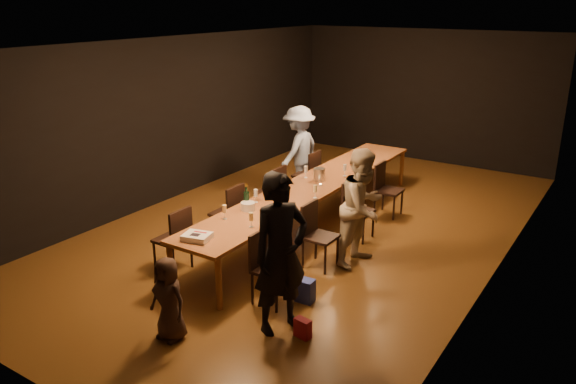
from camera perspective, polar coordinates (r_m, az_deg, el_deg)
The scene contains 30 objects.
ground at distance 9.46m, azimuth 2.43°, elevation -3.53°, with size 10.00×10.00×0.00m, color #402810.
room_shell at distance 8.87m, azimuth 2.62°, elevation 8.96°, with size 6.04×10.04×3.02m.
table at distance 9.21m, azimuth 2.49°, elevation 0.51°, with size 0.90×6.00×0.75m.
chair_right_0 at distance 7.01m, azimuth -1.60°, elevation -7.80°, with size 0.42×0.42×0.93m, color black, non-canonical shape.
chair_right_1 at distance 7.93m, azimuth 3.34°, elevation -4.50°, with size 0.42×0.42×0.93m, color black, non-canonical shape.
chair_right_2 at distance 8.92m, azimuth 7.18°, elevation -1.89°, with size 0.42×0.42×0.93m, color black, non-canonical shape.
chair_right_3 at distance 9.95m, azimuth 10.23°, elevation 0.20°, with size 0.42×0.42×0.93m, color black, non-canonical shape.
chair_left_0 at distance 8.01m, azimuth -11.71°, elevation -4.65°, with size 0.42×0.42×0.93m, color black, non-canonical shape.
chair_left_1 at distance 8.82m, azimuth -6.29°, elevation -2.08°, with size 0.42×0.42×0.93m, color black, non-canonical shape.
chair_left_2 at distance 9.72m, azimuth -1.84°, elevation 0.05°, with size 0.42×0.42×0.93m, color black, non-canonical shape.
chair_left_3 at distance 10.68m, azimuth 1.83°, elevation 1.81°, with size 0.42×0.42×0.93m, color black, non-canonical shape.
woman_birthday at distance 6.27m, azimuth -0.75°, elevation -6.30°, with size 0.69×0.45×1.89m, color black.
woman_tan at distance 7.97m, azimuth 7.61°, elevation -1.53°, with size 0.82×0.64×1.70m, color #C0AE90.
man_blue at distance 10.91m, azimuth 1.12°, elevation 4.31°, with size 1.10×0.63×1.70m, color #93B0E4.
child at distance 6.45m, azimuth -12.05°, elevation -10.56°, with size 0.48×0.31×0.98m, color #3B2921.
gift_bag_red at distance 6.51m, azimuth 1.51°, elevation -13.66°, with size 0.19×0.11×0.23m, color #B51B31.
gift_bag_blue at distance 7.18m, azimuth 1.69°, elevation -9.95°, with size 0.24×0.16×0.30m, color #293BB3.
birthday_cake at distance 7.18m, azimuth -9.23°, elevation -4.51°, with size 0.39×0.34×0.08m.
plate_stack at distance 8.07m, azimuth -4.10°, elevation -1.45°, with size 0.21×0.21×0.12m, color silver.
champagne_bottle at distance 8.14m, azimuth -4.25°, elevation -0.37°, with size 0.08×0.08×0.36m, color black, non-canonical shape.
ice_bucket at distance 9.36m, azimuth 3.19°, elevation 1.79°, with size 0.19×0.19×0.21m, color #B0B0B5.
wineglass_0 at distance 7.76m, azimuth -6.47°, elevation -2.04°, with size 0.06×0.06×0.21m, color beige, non-canonical shape.
wineglass_1 at distance 7.46m, azimuth -3.77°, elevation -2.85°, with size 0.06×0.06×0.21m, color beige, non-canonical shape.
wineglass_2 at distance 8.35m, azimuth -3.30°, elevation -0.39°, with size 0.06×0.06×0.21m, color silver, non-canonical shape.
wineglass_3 at distance 8.54m, azimuth 2.77°, elevation 0.06°, with size 0.06×0.06×0.21m, color beige, non-canonical shape.
wineglass_4 at distance 9.50m, azimuth 1.81°, elevation 2.06°, with size 0.06×0.06×0.21m, color silver, non-canonical shape.
wineglass_5 at distance 9.63m, azimuth 5.79°, elevation 2.21°, with size 0.06×0.06×0.21m, color silver, non-canonical shape.
tealight_near at distance 7.83m, azimuth -2.61°, elevation -2.41°, with size 0.05×0.05×0.03m, color #B2B7B2.
tealight_mid at distance 9.12m, azimuth 3.30°, elevation 0.72°, with size 0.05×0.05×0.03m, color #B2B7B2.
tealight_far at distance 10.54m, azimuth 7.82°, elevation 3.10°, with size 0.05×0.05×0.03m, color #B2B7B2.
Camera 1 is at (4.42, -7.53, 3.63)m, focal length 35.00 mm.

